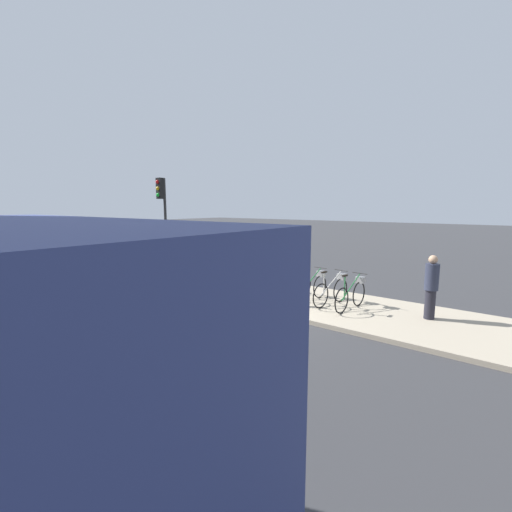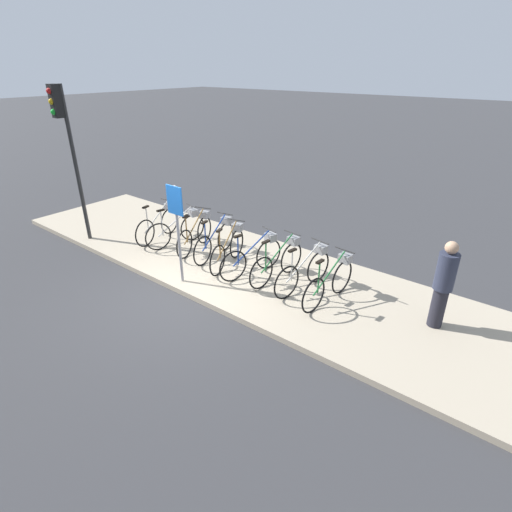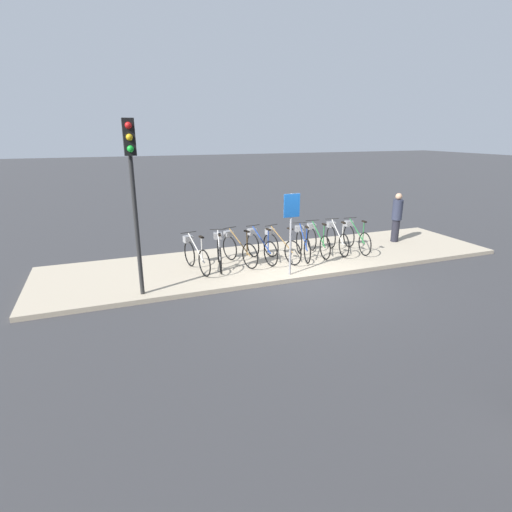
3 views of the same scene
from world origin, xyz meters
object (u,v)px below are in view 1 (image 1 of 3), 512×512
at_px(parked_bicycle_8, 352,293).
at_px(pedestrian, 431,286).
at_px(parked_bicycle_7, 333,289).
at_px(parked_bicycle_4, 274,281).
at_px(parked_bicycle_6, 313,286).
at_px(parked_bicycle_0, 220,272).
at_px(parked_bicycle_5, 294,284).
at_px(parked_bicycle_3, 264,278).
at_px(parked_bicycle_1, 234,274).
at_px(traffic_light, 163,209).
at_px(sign_post, 243,254).
at_px(parked_bicycle_2, 248,276).

distance_m(parked_bicycle_8, pedestrian, 2.04).
relative_size(parked_bicycle_7, pedestrian, 1.02).
height_order(parked_bicycle_4, parked_bicycle_7, same).
distance_m(parked_bicycle_6, pedestrian, 3.33).
xyz_separation_m(parked_bicycle_0, parked_bicycle_5, (3.30, 0.01, 0.00)).
distance_m(parked_bicycle_0, parked_bicycle_3, 1.98).
bearing_deg(parked_bicycle_1, pedestrian, 3.82).
height_order(parked_bicycle_3, parked_bicycle_8, same).
bearing_deg(traffic_light, parked_bicycle_3, 22.82).
xyz_separation_m(parked_bicycle_0, sign_post, (2.27, -1.28, 1.02)).
distance_m(parked_bicycle_0, traffic_light, 3.12).
distance_m(parked_bicycle_3, parked_bicycle_6, 1.92).
relative_size(parked_bicycle_0, traffic_light, 0.43).
distance_m(parked_bicycle_4, parked_bicycle_8, 2.69).
relative_size(parked_bicycle_0, parked_bicycle_1, 1.01).
bearing_deg(parked_bicycle_8, parked_bicycle_0, -179.36).
xyz_separation_m(parked_bicycle_1, parked_bicycle_4, (1.84, -0.06, 0.00)).
xyz_separation_m(parked_bicycle_1, pedestrian, (6.48, 0.43, 0.43)).
distance_m(parked_bicycle_5, parked_bicycle_6, 0.61).
bearing_deg(sign_post, parked_bicycle_2, 124.83).
height_order(parked_bicycle_2, parked_bicycle_4, same).
bearing_deg(parked_bicycle_4, parked_bicycle_6, 6.63).
relative_size(parked_bicycle_2, pedestrian, 1.00).
distance_m(parked_bicycle_6, traffic_light, 6.12).
bearing_deg(parked_bicycle_1, parked_bicycle_4, -1.88).
distance_m(parked_bicycle_4, sign_post, 1.66).
height_order(parked_bicycle_6, pedestrian, pedestrian).
xyz_separation_m(parked_bicycle_8, traffic_light, (-6.79, -1.38, 2.36)).
bearing_deg(parked_bicycle_5, parked_bicycle_2, 176.14).
distance_m(parked_bicycle_1, parked_bicycle_3, 1.28).
height_order(parked_bicycle_6, parked_bicycle_8, same).
relative_size(parked_bicycle_0, parked_bicycle_2, 1.02).
height_order(parked_bicycle_0, parked_bicycle_5, same).
xyz_separation_m(parked_bicycle_0, parked_bicycle_3, (1.98, 0.16, 0.00)).
xyz_separation_m(parked_bicycle_1, parked_bicycle_2, (0.58, 0.08, 0.00)).
height_order(parked_bicycle_2, parked_bicycle_5, same).
xyz_separation_m(parked_bicycle_2, parked_bicycle_6, (2.61, 0.01, 0.00)).
height_order(parked_bicycle_5, traffic_light, traffic_light).
relative_size(parked_bicycle_8, pedestrian, 1.03).
bearing_deg(parked_bicycle_1, parked_bicycle_8, -0.05).
height_order(parked_bicycle_8, pedestrian, pedestrian).
height_order(parked_bicycle_1, traffic_light, traffic_light).
height_order(parked_bicycle_0, pedestrian, pedestrian).
height_order(parked_bicycle_8, traffic_light, traffic_light).
bearing_deg(parked_bicycle_2, pedestrian, 3.38).
height_order(parked_bicycle_1, parked_bicycle_7, same).
relative_size(parked_bicycle_5, pedestrian, 1.01).
bearing_deg(parked_bicycle_3, parked_bicycle_0, -175.27).
bearing_deg(pedestrian, parked_bicycle_3, -176.35).
bearing_deg(parked_bicycle_5, sign_post, -128.59).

